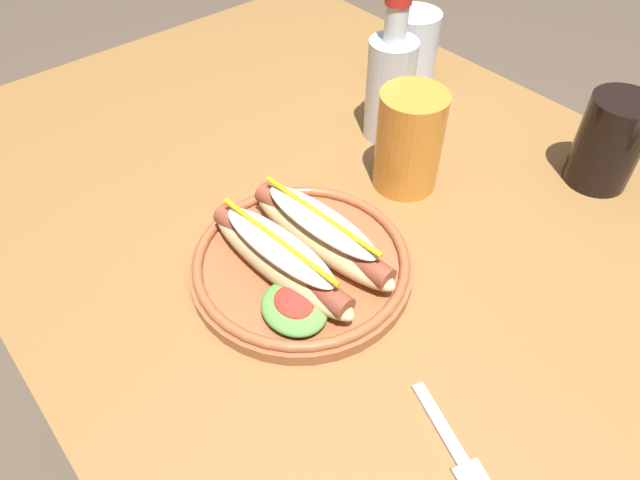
{
  "coord_description": "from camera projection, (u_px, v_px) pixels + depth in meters",
  "views": [
    {
      "loc": [
        0.35,
        -0.39,
        1.24
      ],
      "look_at": [
        -0.0,
        -0.09,
        0.77
      ],
      "focal_mm": 31.84,
      "sensor_mm": 36.0,
      "label": 1
    }
  ],
  "objects": [
    {
      "name": "water_cup",
      "position": [
        411.0,
        49.0,
        0.92
      ],
      "size": [
        0.08,
        0.08,
        0.12
      ],
      "primitive_type": "cylinder",
      "color": "silver",
      "rests_on": "dining_table"
    },
    {
      "name": "hot_dog_plate",
      "position": [
        300.0,
        257.0,
        0.65
      ],
      "size": [
        0.26,
        0.26,
        0.08
      ],
      "color": "#9E5633",
      "rests_on": "dining_table"
    },
    {
      "name": "glass_bottle",
      "position": [
        390.0,
        85.0,
        0.8
      ],
      "size": [
        0.07,
        0.07,
        0.21
      ],
      "color": "silver",
      "rests_on": "dining_table"
    },
    {
      "name": "fork",
      "position": [
        455.0,
        450.0,
        0.51
      ],
      "size": [
        0.12,
        0.06,
        0.0
      ],
      "rotation": [
        0.0,
        0.0,
        -0.32
      ],
      "color": "silver",
      "rests_on": "dining_table"
    },
    {
      "name": "soda_cup",
      "position": [
        609.0,
        142.0,
        0.74
      ],
      "size": [
        0.08,
        0.08,
        0.12
      ],
      "primitive_type": "cylinder",
      "color": "black",
      "rests_on": "dining_table"
    },
    {
      "name": "extra_cup",
      "position": [
        409.0,
        141.0,
        0.73
      ],
      "size": [
        0.09,
        0.09,
        0.14
      ],
      "primitive_type": "cylinder",
      "color": "orange",
      "rests_on": "dining_table"
    },
    {
      "name": "ground_plane",
      "position": [
        351.0,
        464.0,
        1.25
      ],
      "size": [
        8.0,
        8.0,
        0.0
      ],
      "primitive_type": "plane",
      "color": "brown"
    },
    {
      "name": "dining_table",
      "position": [
        369.0,
        276.0,
        0.79
      ],
      "size": [
        1.3,
        0.84,
        0.74
      ],
      "color": "olive",
      "rests_on": "ground_plane"
    }
  ]
}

